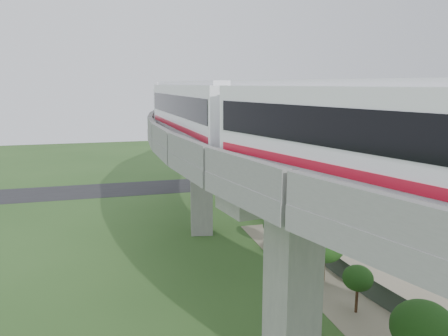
% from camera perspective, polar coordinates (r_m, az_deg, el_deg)
% --- Properties ---
extents(ground, '(160.00, 160.00, 0.00)m').
position_cam_1_polar(ground, '(32.46, -0.55, -14.41)').
color(ground, '#2E5120').
rests_on(ground, ground).
extents(dirt_lot, '(18.00, 26.00, 0.04)m').
position_cam_1_polar(dirt_lot, '(36.67, 22.53, -12.17)').
color(dirt_lot, gray).
rests_on(dirt_lot, ground).
extents(asphalt_road, '(60.00, 8.00, 0.03)m').
position_cam_1_polar(asphalt_road, '(60.47, -7.70, -2.42)').
color(asphalt_road, '#232326').
rests_on(asphalt_road, ground).
extents(viaduct, '(19.58, 73.98, 11.40)m').
position_cam_1_polar(viaduct, '(30.90, 6.34, 1.85)').
color(viaduct, '#99968E').
rests_on(viaduct, ground).
extents(metro_train, '(12.48, 61.19, 3.64)m').
position_cam_1_polar(metro_train, '(33.26, -1.49, 8.20)').
color(metro_train, white).
rests_on(metro_train, ground).
extents(fence, '(3.87, 38.73, 1.50)m').
position_cam_1_polar(fence, '(35.66, 15.10, -11.09)').
color(fence, '#2D382D').
rests_on(fence, ground).
extents(tree_0, '(1.88, 1.88, 3.12)m').
position_cam_1_polar(tree_0, '(56.08, 4.37, -1.00)').
color(tree_0, '#382314').
rests_on(tree_0, ground).
extents(tree_1, '(2.02, 2.02, 2.94)m').
position_cam_1_polar(tree_1, '(51.16, 4.36, -2.45)').
color(tree_1, '#382314').
rests_on(tree_1, ground).
extents(tree_2, '(2.30, 2.30, 2.87)m').
position_cam_1_polar(tree_2, '(44.43, 5.54, -4.78)').
color(tree_2, '#382314').
rests_on(tree_2, ground).
extents(tree_3, '(2.03, 2.03, 2.94)m').
position_cam_1_polar(tree_3, '(37.58, 6.65, -7.47)').
color(tree_3, '#382314').
rests_on(tree_3, ground).
extents(tree_4, '(2.76, 2.76, 3.79)m').
position_cam_1_polar(tree_4, '(32.13, 13.04, -9.92)').
color(tree_4, '#382314').
rests_on(tree_4, ground).
extents(tree_5, '(1.86, 1.86, 3.07)m').
position_cam_1_polar(tree_5, '(28.56, 17.09, -13.61)').
color(tree_5, '#382314').
rests_on(tree_5, ground).
extents(tree_6, '(3.18, 3.18, 3.35)m').
position_cam_1_polar(tree_6, '(25.07, 24.54, -18.49)').
color(tree_6, '#382314').
rests_on(tree_6, ground).
extents(car_dark, '(3.79, 2.84, 1.02)m').
position_cam_1_polar(car_dark, '(42.22, 15.18, -7.88)').
color(car_dark, black).
rests_on(car_dark, dirt_lot).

